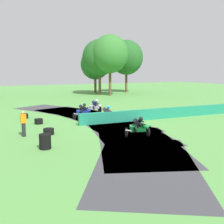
{
  "coord_description": "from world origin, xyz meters",
  "views": [
    {
      "loc": [
        -9.65,
        -18.63,
        4.08
      ],
      "look_at": [
        -0.04,
        -0.2,
        0.9
      ],
      "focal_mm": 43.27,
      "sensor_mm": 36.0,
      "label": 1
    }
  ],
  "objects_px": {
    "tire_stack_mid_a": "(49,131)",
    "track_marshal": "(23,124)",
    "tire_stack_mid_b": "(39,121)",
    "motorcycle_trailing_blue": "(83,111)",
    "motorcycle_fourth_white": "(95,106)",
    "motorcycle_lead_green": "(139,127)",
    "tire_stack_far": "(24,116)",
    "tire_stack_near": "(45,141)",
    "motorcycle_chase_orange": "(107,114)"
  },
  "relations": [
    {
      "from": "motorcycle_trailing_blue",
      "to": "track_marshal",
      "type": "relative_size",
      "value": 1.03
    },
    {
      "from": "motorcycle_chase_orange",
      "to": "tire_stack_near",
      "type": "relative_size",
      "value": 2.13
    },
    {
      "from": "motorcycle_trailing_blue",
      "to": "motorcycle_fourth_white",
      "type": "bearing_deg",
      "value": 49.19
    },
    {
      "from": "track_marshal",
      "to": "motorcycle_lead_green",
      "type": "bearing_deg",
      "value": -28.91
    },
    {
      "from": "motorcycle_chase_orange",
      "to": "motorcycle_trailing_blue",
      "type": "distance_m",
      "value": 2.67
    },
    {
      "from": "tire_stack_mid_a",
      "to": "tire_stack_far",
      "type": "relative_size",
      "value": 1.09
    },
    {
      "from": "motorcycle_trailing_blue",
      "to": "tire_stack_mid_a",
      "type": "distance_m",
      "value": 5.98
    },
    {
      "from": "motorcycle_fourth_white",
      "to": "tire_stack_mid_a",
      "type": "bearing_deg",
      "value": -132.45
    },
    {
      "from": "tire_stack_mid_a",
      "to": "motorcycle_chase_orange",
      "type": "bearing_deg",
      "value": 20.05
    },
    {
      "from": "tire_stack_mid_a",
      "to": "track_marshal",
      "type": "bearing_deg",
      "value": 172.43
    },
    {
      "from": "tire_stack_near",
      "to": "tire_stack_mid_b",
      "type": "xyz_separation_m",
      "value": [
        1.21,
        7.01,
        -0.2
      ]
    },
    {
      "from": "motorcycle_lead_green",
      "to": "motorcycle_fourth_white",
      "type": "relative_size",
      "value": 0.98
    },
    {
      "from": "tire_stack_near",
      "to": "tire_stack_far",
      "type": "distance_m",
      "value": 10.12
    },
    {
      "from": "motorcycle_chase_orange",
      "to": "tire_stack_near",
      "type": "distance_m",
      "value": 7.95
    },
    {
      "from": "motorcycle_trailing_blue",
      "to": "tire_stack_near",
      "type": "bearing_deg",
      "value": -124.26
    },
    {
      "from": "motorcycle_lead_green",
      "to": "tire_stack_mid_a",
      "type": "bearing_deg",
      "value": 145.61
    },
    {
      "from": "motorcycle_chase_orange",
      "to": "tire_stack_mid_b",
      "type": "xyz_separation_m",
      "value": [
        -4.95,
        1.98,
        -0.46
      ]
    },
    {
      "from": "motorcycle_fourth_white",
      "to": "track_marshal",
      "type": "xyz_separation_m",
      "value": [
        -7.91,
        -6.8,
        0.18
      ]
    },
    {
      "from": "tire_stack_near",
      "to": "tire_stack_mid_b",
      "type": "bearing_deg",
      "value": 80.23
    },
    {
      "from": "tire_stack_near",
      "to": "track_marshal",
      "type": "distance_m",
      "value": 3.41
    },
    {
      "from": "tire_stack_far",
      "to": "track_marshal",
      "type": "distance_m",
      "value": 6.88
    },
    {
      "from": "motorcycle_chase_orange",
      "to": "track_marshal",
      "type": "bearing_deg",
      "value": -165.85
    },
    {
      "from": "tire_stack_far",
      "to": "tire_stack_near",
      "type": "bearing_deg",
      "value": -93.76
    },
    {
      "from": "tire_stack_near",
      "to": "motorcycle_lead_green",
      "type": "bearing_deg",
      "value": -1.41
    },
    {
      "from": "motorcycle_lead_green",
      "to": "tire_stack_near",
      "type": "distance_m",
      "value": 5.8
    },
    {
      "from": "motorcycle_trailing_blue",
      "to": "track_marshal",
      "type": "height_order",
      "value": "track_marshal"
    },
    {
      "from": "tire_stack_mid_a",
      "to": "tire_stack_far",
      "type": "distance_m",
      "value": 6.96
    },
    {
      "from": "tire_stack_far",
      "to": "motorcycle_chase_orange",
      "type": "bearing_deg",
      "value": -42.71
    },
    {
      "from": "tire_stack_mid_b",
      "to": "track_marshal",
      "type": "distance_m",
      "value": 4.1
    },
    {
      "from": "tire_stack_mid_b",
      "to": "tire_stack_far",
      "type": "distance_m",
      "value": 3.14
    },
    {
      "from": "motorcycle_lead_green",
      "to": "tire_stack_far",
      "type": "height_order",
      "value": "motorcycle_lead_green"
    },
    {
      "from": "motorcycle_trailing_blue",
      "to": "motorcycle_fourth_white",
      "type": "relative_size",
      "value": 0.99
    },
    {
      "from": "motorcycle_lead_green",
      "to": "tire_stack_mid_a",
      "type": "relative_size",
      "value": 2.42
    },
    {
      "from": "motorcycle_lead_green",
      "to": "tire_stack_mid_b",
      "type": "height_order",
      "value": "motorcycle_lead_green"
    },
    {
      "from": "motorcycle_chase_orange",
      "to": "tire_stack_mid_a",
      "type": "height_order",
      "value": "motorcycle_chase_orange"
    },
    {
      "from": "tire_stack_mid_a",
      "to": "tire_stack_mid_b",
      "type": "height_order",
      "value": "same"
    },
    {
      "from": "track_marshal",
      "to": "tire_stack_mid_b",
      "type": "bearing_deg",
      "value": 64.75
    },
    {
      "from": "motorcycle_fourth_white",
      "to": "tire_stack_near",
      "type": "height_order",
      "value": "motorcycle_fourth_white"
    },
    {
      "from": "tire_stack_mid_b",
      "to": "track_marshal",
      "type": "bearing_deg",
      "value": -115.25
    },
    {
      "from": "motorcycle_trailing_blue",
      "to": "tire_stack_near",
      "type": "distance_m",
      "value": 9.05
    },
    {
      "from": "motorcycle_chase_orange",
      "to": "tire_stack_mid_a",
      "type": "xyz_separation_m",
      "value": [
        -5.16,
        -1.88,
        -0.46
      ]
    },
    {
      "from": "tire_stack_mid_a",
      "to": "motorcycle_trailing_blue",
      "type": "bearing_deg",
      "value": 46.59
    },
    {
      "from": "tire_stack_mid_a",
      "to": "track_marshal",
      "type": "height_order",
      "value": "track_marshal"
    },
    {
      "from": "tire_stack_far",
      "to": "track_marshal",
      "type": "xyz_separation_m",
      "value": [
        -1.18,
        -6.75,
        0.62
      ]
    },
    {
      "from": "tire_stack_far",
      "to": "motorcycle_fourth_white",
      "type": "bearing_deg",
      "value": 0.38
    },
    {
      "from": "motorcycle_fourth_white",
      "to": "tire_stack_far",
      "type": "height_order",
      "value": "motorcycle_fourth_white"
    },
    {
      "from": "motorcycle_lead_green",
      "to": "track_marshal",
      "type": "bearing_deg",
      "value": 151.09
    },
    {
      "from": "motorcycle_lead_green",
      "to": "tire_stack_far",
      "type": "relative_size",
      "value": 2.65
    },
    {
      "from": "motorcycle_lead_green",
      "to": "track_marshal",
      "type": "distance_m",
      "value": 7.21
    },
    {
      "from": "motorcycle_trailing_blue",
      "to": "motorcycle_fourth_white",
      "type": "xyz_separation_m",
      "value": [
        2.3,
        2.67,
        -0.01
      ]
    }
  ]
}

